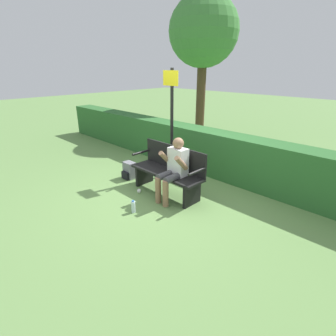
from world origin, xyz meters
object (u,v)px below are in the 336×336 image
at_px(person_seated, 174,167).
at_px(tree, 204,33).
at_px(backpack, 129,171).
at_px(signpost, 172,116).
at_px(water_bottle, 133,207).
at_px(park_bench, 169,170).

distance_m(person_seated, tree, 6.04).
height_order(person_seated, backpack, person_seated).
distance_m(signpost, tree, 4.68).
bearing_deg(person_seated, signpost, 136.25).
bearing_deg(tree, water_bottle, -62.51).
height_order(water_bottle, signpost, signpost).
bearing_deg(backpack, person_seated, -0.40).
xyz_separation_m(signpost, tree, (-2.07, 3.66, 2.05)).
distance_m(water_bottle, signpost, 2.24).
bearing_deg(person_seated, park_bench, 153.67).
distance_m(backpack, tree, 5.75).
relative_size(person_seated, tree, 0.26).
bearing_deg(person_seated, water_bottle, -99.45).
xyz_separation_m(park_bench, tree, (-2.67, 4.36, 2.97)).
bearing_deg(person_seated, backpack, 179.60).
bearing_deg(person_seated, tree, 123.15).
xyz_separation_m(person_seated, backpack, (-1.41, 0.01, -0.48)).
distance_m(park_bench, water_bottle, 1.07).
xyz_separation_m(park_bench, backpack, (-1.14, -0.12, -0.29)).
xyz_separation_m(park_bench, person_seated, (0.26, -0.13, 0.19)).
bearing_deg(water_bottle, signpost, 113.03).
relative_size(backpack, tree, 0.08).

